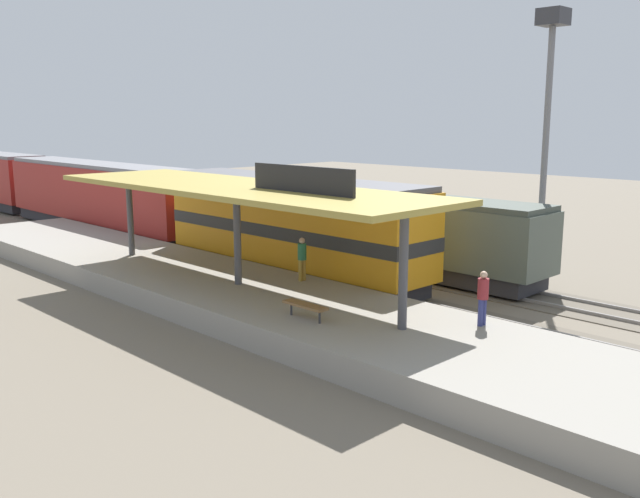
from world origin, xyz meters
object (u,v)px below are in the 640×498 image
object	(u,v)px
freight_car	(423,234)
light_mast	(549,89)
platform_bench	(305,306)
person_waiting	(483,295)
passenger_carriage_front	(100,196)
person_walking	(302,257)
locomotive	(292,226)

from	to	relation	value
freight_car	light_mast	distance (m)	8.25
platform_bench	person_waiting	world-z (taller)	person_waiting
passenger_carriage_front	person_walking	xyz separation A→B (m)	(-2.49, -21.32, -0.46)
locomotive	light_mast	bearing A→B (deg)	-45.29
platform_bench	person_waiting	distance (m)	5.51
platform_bench	person_waiting	bearing A→B (deg)	-51.45
platform_bench	person_walking	size ratio (longest dim) A/B	0.99
light_mast	person_walking	world-z (taller)	light_mast
locomotive	freight_car	bearing A→B (deg)	-39.66
locomotive	freight_car	xyz separation A→B (m)	(4.60, -3.81, -0.44)
locomotive	person_waiting	xyz separation A→B (m)	(-2.58, -11.50, -0.56)
light_mast	person_walking	xyz separation A→B (m)	(-10.29, 4.56, -6.54)
freight_car	person_waiting	distance (m)	10.52
freight_car	locomotive	bearing A→B (deg)	140.34
person_waiting	person_walking	bearing A→B (deg)	89.33
person_walking	platform_bench	bearing A→B (deg)	-132.12
freight_car	light_mast	xyz separation A→B (m)	(3.20, -4.07, 6.43)
passenger_carriage_front	person_waiting	world-z (taller)	passenger_carriage_front
person_waiting	platform_bench	bearing A→B (deg)	128.55
locomotive	passenger_carriage_front	bearing A→B (deg)	90.00
freight_car	light_mast	bearing A→B (deg)	-51.80
light_mast	person_waiting	world-z (taller)	light_mast
passenger_carriage_front	freight_car	bearing A→B (deg)	-78.09
locomotive	passenger_carriage_front	world-z (taller)	locomotive
platform_bench	freight_car	size ratio (longest dim) A/B	0.14
passenger_carriage_front	light_mast	world-z (taller)	light_mast
light_mast	person_walking	size ratio (longest dim) A/B	6.84
passenger_carriage_front	light_mast	xyz separation A→B (m)	(7.80, -25.88, 6.08)
passenger_carriage_front	person_waiting	bearing A→B (deg)	-95.00
passenger_carriage_front	person_waiting	distance (m)	29.61
platform_bench	freight_car	distance (m)	11.15
locomotive	passenger_carriage_front	distance (m)	18.00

